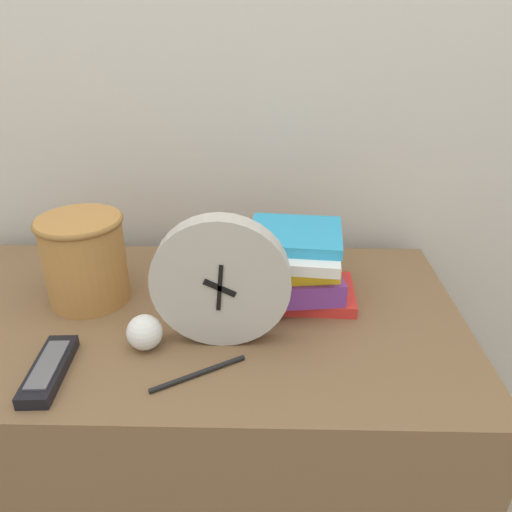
% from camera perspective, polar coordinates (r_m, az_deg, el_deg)
% --- Properties ---
extents(wall_back, '(6.00, 0.04, 2.40)m').
position_cam_1_polar(wall_back, '(1.14, -7.66, 24.83)').
color(wall_back, beige).
rests_on(wall_back, ground_plane).
extents(desk, '(1.05, 0.56, 0.72)m').
position_cam_1_polar(desk, '(1.18, -7.60, -21.17)').
color(desk, brown).
rests_on(desk, ground_plane).
extents(desk_clock, '(0.23, 0.04, 0.23)m').
position_cam_1_polar(desk_clock, '(0.81, -4.06, -3.03)').
color(desk_clock, '#B7B2A8').
rests_on(desk_clock, desk).
extents(book_stack, '(0.27, 0.20, 0.14)m').
position_cam_1_polar(book_stack, '(0.95, 3.32, -1.34)').
color(book_stack, red).
rests_on(book_stack, desk).
extents(basket, '(0.16, 0.16, 0.17)m').
position_cam_1_polar(basket, '(0.99, -19.01, -0.12)').
color(basket, '#B27A3D').
rests_on(basket, desk).
extents(tv_remote, '(0.06, 0.15, 0.02)m').
position_cam_1_polar(tv_remote, '(0.85, -22.58, -11.88)').
color(tv_remote, black).
rests_on(tv_remote, desk).
extents(crumpled_paper_ball, '(0.06, 0.06, 0.06)m').
position_cam_1_polar(crumpled_paper_ball, '(0.85, -12.61, -8.50)').
color(crumpled_paper_ball, white).
rests_on(crumpled_paper_ball, desk).
extents(pen, '(0.14, 0.09, 0.01)m').
position_cam_1_polar(pen, '(0.80, -6.58, -13.20)').
color(pen, black).
rests_on(pen, desk).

